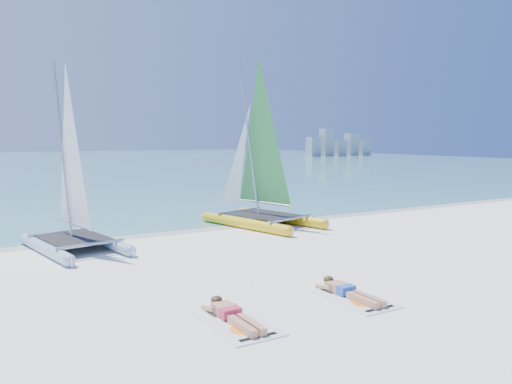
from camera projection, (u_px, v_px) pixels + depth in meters
ground at (261, 263)px, 13.07m from camera, size 140.00×140.00×0.00m
sea at (22, 163)px, 67.18m from camera, size 140.00×115.00×0.01m
wet_sand_strip at (182, 230)px, 17.80m from camera, size 140.00×1.40×0.01m
distant_skyline at (338, 145)px, 93.01m from camera, size 14.00×2.00×5.00m
catamaran_blue at (71, 192)px, 14.54m from camera, size 2.73×4.50×5.74m
catamaran_yellow at (254, 170)px, 18.89m from camera, size 3.43×5.30×6.57m
towel_a at (237, 323)px, 8.82m from camera, size 1.00×1.85×0.02m
sunbather_a at (231, 314)px, 8.97m from camera, size 0.37×1.73×0.26m
towel_b at (353, 298)px, 10.18m from camera, size 1.00×1.85×0.02m
sunbather_b at (347, 291)px, 10.33m from camera, size 0.37×1.73×0.26m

